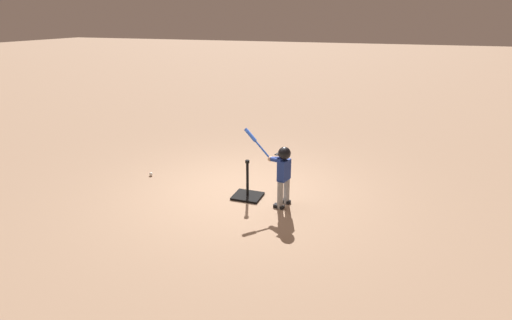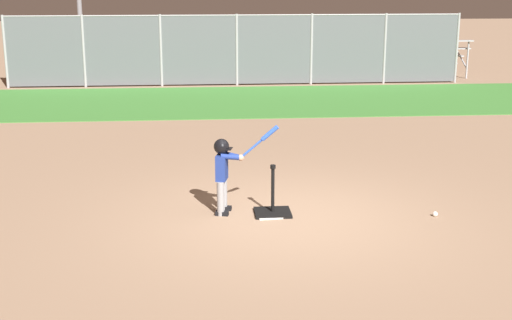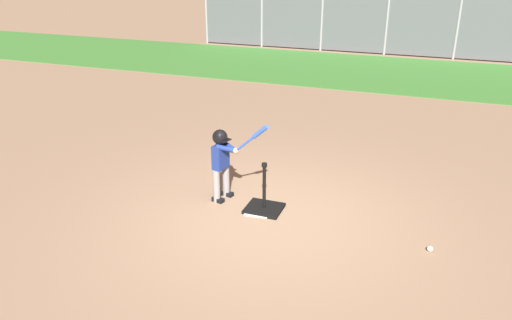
{
  "view_description": "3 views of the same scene",
  "coord_description": "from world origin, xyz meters",
  "px_view_note": "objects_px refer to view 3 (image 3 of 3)",
  "views": [
    {
      "loc": [
        -2.57,
        6.5,
        3.15
      ],
      "look_at": [
        -0.38,
        0.33,
        0.78
      ],
      "focal_mm": 28.0,
      "sensor_mm": 36.0,
      "label": 1
    },
    {
      "loc": [
        -1.22,
        -9.34,
        3.31
      ],
      "look_at": [
        -0.43,
        0.19,
        0.82
      ],
      "focal_mm": 50.0,
      "sensor_mm": 36.0,
      "label": 2
    },
    {
      "loc": [
        1.89,
        -5.7,
        3.44
      ],
      "look_at": [
        -0.31,
        0.24,
        0.76
      ],
      "focal_mm": 35.0,
      "sensor_mm": 36.0,
      "label": 3
    }
  ],
  "objects_px": {
    "batting_tee": "(264,205)",
    "bleachers_center": "(266,28)",
    "baseball": "(430,249)",
    "bleachers_right_center": "(397,36)",
    "batter_child": "(223,156)"
  },
  "relations": [
    {
      "from": "batting_tee",
      "to": "bleachers_right_center",
      "type": "relative_size",
      "value": 0.21
    },
    {
      "from": "batting_tee",
      "to": "bleachers_right_center",
      "type": "height_order",
      "value": "bleachers_right_center"
    },
    {
      "from": "batting_tee",
      "to": "batter_child",
      "type": "distance_m",
      "value": 0.92
    },
    {
      "from": "baseball",
      "to": "batter_child",
      "type": "bearing_deg",
      "value": 172.08
    },
    {
      "from": "bleachers_right_center",
      "to": "batter_child",
      "type": "bearing_deg",
      "value": -95.0
    },
    {
      "from": "batting_tee",
      "to": "bleachers_center",
      "type": "xyz_separation_m",
      "value": [
        -4.66,
        13.46,
        0.42
      ]
    },
    {
      "from": "batter_child",
      "to": "bleachers_right_center",
      "type": "relative_size",
      "value": 0.38
    },
    {
      "from": "batter_child",
      "to": "baseball",
      "type": "xyz_separation_m",
      "value": [
        2.95,
        -0.41,
        -0.66
      ]
    },
    {
      "from": "batting_tee",
      "to": "bleachers_center",
      "type": "height_order",
      "value": "bleachers_center"
    },
    {
      "from": "baseball",
      "to": "bleachers_right_center",
      "type": "xyz_separation_m",
      "value": [
        -1.79,
        13.75,
        0.44
      ]
    },
    {
      "from": "batting_tee",
      "to": "batter_child",
      "type": "height_order",
      "value": "batter_child"
    },
    {
      "from": "batting_tee",
      "to": "baseball",
      "type": "height_order",
      "value": "batting_tee"
    },
    {
      "from": "batting_tee",
      "to": "bleachers_center",
      "type": "bearing_deg",
      "value": 109.08
    },
    {
      "from": "batting_tee",
      "to": "baseball",
      "type": "relative_size",
      "value": 9.78
    },
    {
      "from": "baseball",
      "to": "batting_tee",
      "type": "bearing_deg",
      "value": 172.48
    }
  ]
}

